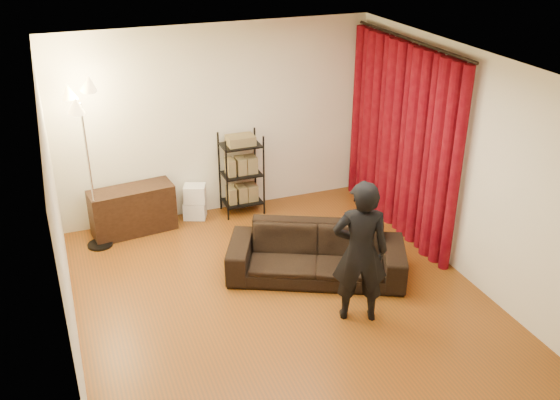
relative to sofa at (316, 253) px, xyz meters
name	(u,v)px	position (x,y,z in m)	size (l,w,h in m)	color
floor	(281,298)	(-0.57, -0.30, -0.31)	(5.00, 5.00, 0.00)	brown
ceiling	(281,65)	(-0.57, -0.30, 2.39)	(5.00, 5.00, 0.00)	white
wall_back	(217,121)	(-0.57, 2.20, 1.04)	(5.00, 5.00, 0.00)	#EDE7CC
wall_front	(405,328)	(-0.57, -2.80, 1.04)	(5.00, 5.00, 0.00)	#EDE7CC
wall_left	(59,227)	(-2.82, -0.30, 1.04)	(5.00, 5.00, 0.00)	#EDE7CC
wall_right	(460,163)	(1.68, -0.30, 1.04)	(5.00, 5.00, 0.00)	#EDE7CC
curtain_rod	(411,40)	(1.58, 0.83, 2.27)	(0.04, 0.04, 2.65)	black
curtain	(401,139)	(1.56, 0.83, 0.97)	(0.22, 2.65, 2.55)	maroon
sofa	(316,253)	(0.00, 0.00, 0.00)	(2.10, 0.82, 0.61)	black
person	(360,252)	(0.08, -0.92, 0.51)	(0.60, 0.39, 1.63)	black
media_cabinet	(133,210)	(-1.89, 1.92, 0.02)	(1.12, 0.42, 0.65)	#311D11
storage_boxes	(195,202)	(-1.00, 2.01, -0.05)	(0.31, 0.25, 0.51)	white
wire_shelf	(241,174)	(-0.31, 1.98, 0.29)	(0.55, 0.38, 1.20)	black
floor_lamp	(90,170)	(-2.38, 1.68, 0.79)	(0.39, 0.39, 2.19)	silver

